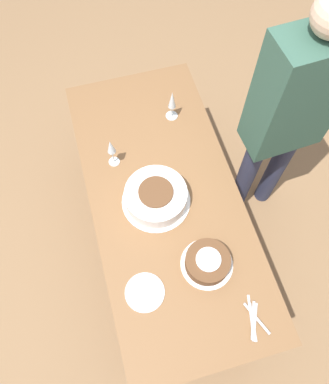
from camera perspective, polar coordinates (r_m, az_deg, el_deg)
ground_plane at (r=2.67m, az=0.00°, el=-7.36°), size 12.00×12.00×0.00m
dining_table at (r=2.09m, az=0.00°, el=-1.87°), size 1.76×0.79×0.73m
cake_center_white at (r=1.94m, az=-1.31°, el=-0.73°), size 0.36×0.36×0.12m
cake_front_chocolate at (r=1.84m, az=6.57°, el=-10.55°), size 0.26×0.26×0.09m
wine_glass_near at (r=2.17m, az=1.16°, el=13.63°), size 0.07×0.07×0.21m
wine_glass_far at (r=2.00m, az=-8.14°, el=6.62°), size 0.06×0.06×0.20m
dessert_plate_left at (r=1.84m, az=-3.03°, el=-15.02°), size 0.19×0.19×0.01m
fork_pile at (r=1.85m, az=13.38°, el=-18.33°), size 0.21×0.10×0.02m
person_cutting at (r=2.02m, az=18.46°, el=11.34°), size 0.25×0.41×1.69m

